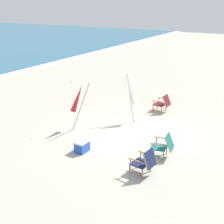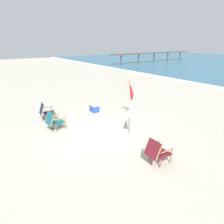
# 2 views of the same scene
# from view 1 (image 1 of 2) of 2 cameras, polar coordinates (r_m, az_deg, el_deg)

# --- Properties ---
(ground_plane) EXTENTS (80.00, 80.00, 0.00)m
(ground_plane) POSITION_cam_1_polar(r_m,az_deg,el_deg) (12.11, 5.37, -4.11)
(ground_plane) COLOR #B7AF9E
(beach_chair_front_left) EXTENTS (0.62, 0.74, 0.80)m
(beach_chair_front_left) POSITION_cam_1_polar(r_m,az_deg,el_deg) (14.55, 9.27, 1.69)
(beach_chair_front_left) COLOR maroon
(beach_chair_front_left) RESTS_ON ground
(beach_chair_far_center) EXTENTS (0.66, 0.77, 0.81)m
(beach_chair_far_center) POSITION_cam_1_polar(r_m,az_deg,el_deg) (10.38, 9.45, -5.97)
(beach_chair_far_center) COLOR #196066
(beach_chair_far_center) RESTS_ON ground
(beach_chair_back_right) EXTENTS (0.65, 0.73, 0.82)m
(beach_chair_back_right) POSITION_cam_1_polar(r_m,az_deg,el_deg) (9.31, 6.01, -8.96)
(beach_chair_back_right) COLOR #19234C
(beach_chair_back_right) RESTS_ON ground
(umbrella_furled_red) EXTENTS (0.37, 0.84, 2.00)m
(umbrella_furled_red) POSITION_cam_1_polar(r_m,az_deg,el_deg) (12.09, -6.29, 2.44)
(umbrella_furled_red) COLOR #B7B2A8
(umbrella_furled_red) RESTS_ON ground
(umbrella_furled_white) EXTENTS (0.35, 0.56, 2.09)m
(umbrella_furled_white) POSITION_cam_1_polar(r_m,az_deg,el_deg) (12.85, 3.66, 3.85)
(umbrella_furled_white) COLOR #B7B2A8
(umbrella_furled_white) RESTS_ON ground
(cooler_box) EXTENTS (0.49, 0.35, 0.40)m
(cooler_box) POSITION_cam_1_polar(r_m,az_deg,el_deg) (10.72, -5.50, -6.24)
(cooler_box) COLOR blue
(cooler_box) RESTS_ON ground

